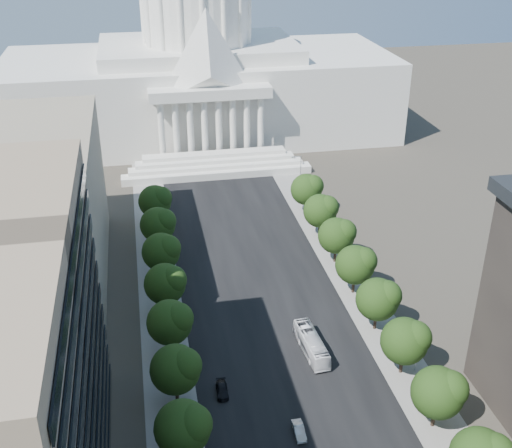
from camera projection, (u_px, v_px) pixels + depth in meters
road_asphalt at (256, 285)px, 126.94m from camera, size 30.00×260.00×0.01m
sidewalk_left at (160, 295)px, 123.75m from camera, size 8.00×260.00×0.02m
sidewalk_right at (348, 276)px, 130.13m from camera, size 8.00×260.00×0.02m
capitol at (199, 71)px, 200.89m from camera, size 120.00×56.00×73.00m
tree_l_d at (185, 427)px, 84.12m from camera, size 7.79×7.60×9.97m
tree_l_e at (178, 368)px, 94.62m from camera, size 7.79×7.60×9.97m
tree_l_f at (172, 321)px, 105.12m from camera, size 7.79×7.60×9.97m
tree_l_g at (167, 283)px, 115.62m from camera, size 7.79×7.60×9.97m
tree_l_h at (163, 251)px, 126.12m from camera, size 7.79×7.60×9.97m
tree_l_i at (159, 224)px, 136.62m from camera, size 7.79×7.60×9.97m
tree_l_j at (156, 200)px, 147.13m from camera, size 7.79×7.60×9.97m
tree_r_d at (441, 392)px, 90.17m from camera, size 7.79×7.60×9.97m
tree_r_e at (407, 340)px, 100.67m from camera, size 7.79×7.60×9.97m
tree_r_f at (380, 298)px, 111.17m from camera, size 7.79×7.60×9.97m
tree_r_g at (357, 264)px, 121.67m from camera, size 7.79×7.60×9.97m
tree_r_h at (338, 235)px, 132.17m from camera, size 7.79×7.60×9.97m
tree_r_i at (322, 210)px, 142.68m from camera, size 7.79×7.60×9.97m
tree_r_j at (308, 189)px, 153.18m from camera, size 7.79×7.60×9.97m
streetlight_c at (415, 341)px, 101.39m from camera, size 2.61×0.44×9.00m
streetlight_d at (363, 263)px, 123.27m from camera, size 2.61×0.44×9.00m
streetlight_e at (326, 208)px, 145.14m from camera, size 2.61×0.44×9.00m
streetlight_f at (299, 167)px, 167.02m from camera, size 2.61×0.44×9.00m
car_silver at (299, 431)px, 91.31m from camera, size 1.53×4.20×1.37m
car_dark_b at (222, 390)px, 98.91m from camera, size 2.00×4.47×1.27m
city_bus at (311, 344)px, 107.53m from camera, size 3.52×11.94×3.28m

